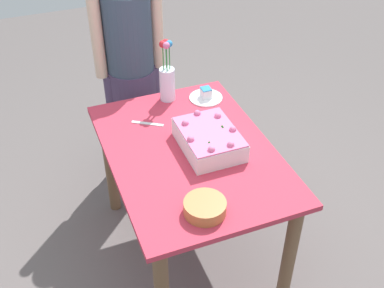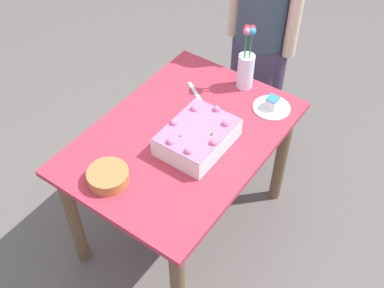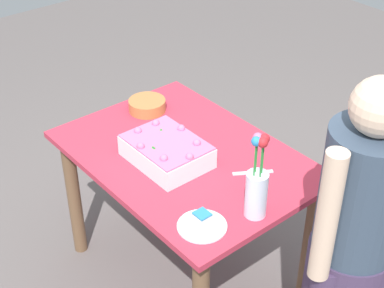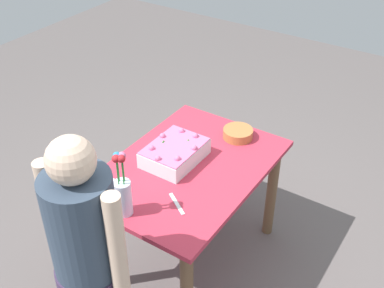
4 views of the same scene
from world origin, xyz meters
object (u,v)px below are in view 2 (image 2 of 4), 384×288
at_px(sheet_cake, 197,136).
at_px(serving_plate_with_slice, 272,106).
at_px(flower_vase, 246,66).
at_px(fruit_bowl, 108,176).
at_px(person_standing, 261,33).
at_px(cake_knife, 195,92).

height_order(sheet_cake, serving_plate_with_slice, sheet_cake).
xyz_separation_m(serving_plate_with_slice, flower_vase, (0.08, 0.21, 0.12)).
height_order(fruit_bowl, person_standing, person_standing).
relative_size(cake_knife, flower_vase, 0.48).
bearing_deg(fruit_bowl, serving_plate_with_slice, -22.84).
bearing_deg(sheet_cake, serving_plate_with_slice, -20.68).
distance_m(sheet_cake, serving_plate_with_slice, 0.47).
relative_size(cake_knife, fruit_bowl, 0.95).
distance_m(fruit_bowl, person_standing, 1.32).
relative_size(serving_plate_with_slice, person_standing, 0.13).
xyz_separation_m(fruit_bowl, person_standing, (1.32, -0.03, 0.06)).
bearing_deg(fruit_bowl, cake_knife, 3.01).
bearing_deg(flower_vase, cake_knife, 136.99).
bearing_deg(sheet_cake, cake_knife, 36.62).
xyz_separation_m(sheet_cake, serving_plate_with_slice, (0.44, -0.17, -0.04)).
bearing_deg(cake_knife, serving_plate_with_slice, -129.67).
bearing_deg(serving_plate_with_slice, person_standing, 35.82).
relative_size(flower_vase, person_standing, 0.25).
relative_size(fruit_bowl, person_standing, 0.13).
bearing_deg(serving_plate_with_slice, flower_vase, 70.26).
relative_size(sheet_cake, person_standing, 0.25).
height_order(flower_vase, person_standing, person_standing).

